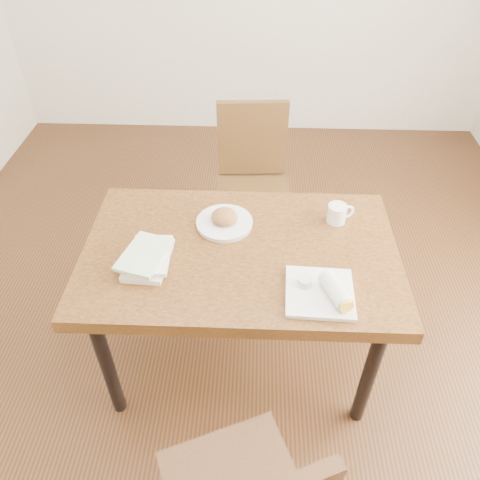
{
  "coord_description": "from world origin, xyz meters",
  "views": [
    {
      "loc": [
        0.06,
        -1.44,
        2.06
      ],
      "look_at": [
        0.0,
        0.0,
        0.8
      ],
      "focal_mm": 35.0,
      "sensor_mm": 36.0,
      "label": 1
    }
  ],
  "objects_px": {
    "table": "(240,263)",
    "plate_burrito": "(324,292)",
    "coffee_mug": "(338,213)",
    "book_stack": "(148,258)",
    "chair_far": "(253,176)",
    "plate_scone": "(224,221)"
  },
  "relations": [
    {
      "from": "table",
      "to": "coffee_mug",
      "type": "xyz_separation_m",
      "value": [
        0.42,
        0.2,
        0.12
      ]
    },
    {
      "from": "chair_far",
      "to": "book_stack",
      "type": "relative_size",
      "value": 3.59
    },
    {
      "from": "table",
      "to": "plate_scone",
      "type": "distance_m",
      "value": 0.2
    },
    {
      "from": "coffee_mug",
      "to": "book_stack",
      "type": "relative_size",
      "value": 0.46
    },
    {
      "from": "plate_scone",
      "to": "chair_far",
      "type": "bearing_deg",
      "value": 80.8
    },
    {
      "from": "table",
      "to": "plate_burrito",
      "type": "xyz_separation_m",
      "value": [
        0.32,
        -0.25,
        0.11
      ]
    },
    {
      "from": "table",
      "to": "book_stack",
      "type": "xyz_separation_m",
      "value": [
        -0.37,
        -0.1,
        0.11
      ]
    },
    {
      "from": "table",
      "to": "plate_burrito",
      "type": "relative_size",
      "value": 4.98
    },
    {
      "from": "chair_far",
      "to": "plate_burrito",
      "type": "bearing_deg",
      "value": -75.65
    },
    {
      "from": "table",
      "to": "plate_burrito",
      "type": "distance_m",
      "value": 0.42
    },
    {
      "from": "chair_far",
      "to": "coffee_mug",
      "type": "distance_m",
      "value": 0.8
    },
    {
      "from": "coffee_mug",
      "to": "plate_scone",
      "type": "bearing_deg",
      "value": -174.41
    },
    {
      "from": "table",
      "to": "coffee_mug",
      "type": "distance_m",
      "value": 0.49
    },
    {
      "from": "plate_scone",
      "to": "book_stack",
      "type": "distance_m",
      "value": 0.39
    },
    {
      "from": "plate_burrito",
      "to": "book_stack",
      "type": "bearing_deg",
      "value": 167.52
    },
    {
      "from": "coffee_mug",
      "to": "plate_burrito",
      "type": "relative_size",
      "value": 0.47
    },
    {
      "from": "book_stack",
      "to": "plate_burrito",
      "type": "bearing_deg",
      "value": -12.48
    },
    {
      "from": "chair_far",
      "to": "plate_burrito",
      "type": "height_order",
      "value": "chair_far"
    },
    {
      "from": "plate_scone",
      "to": "plate_burrito",
      "type": "bearing_deg",
      "value": -45.63
    },
    {
      "from": "chair_far",
      "to": "plate_burrito",
      "type": "relative_size",
      "value": 3.62
    },
    {
      "from": "plate_scone",
      "to": "coffee_mug",
      "type": "relative_size",
      "value": 2.03
    },
    {
      "from": "table",
      "to": "coffee_mug",
      "type": "bearing_deg",
      "value": 25.71
    }
  ]
}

